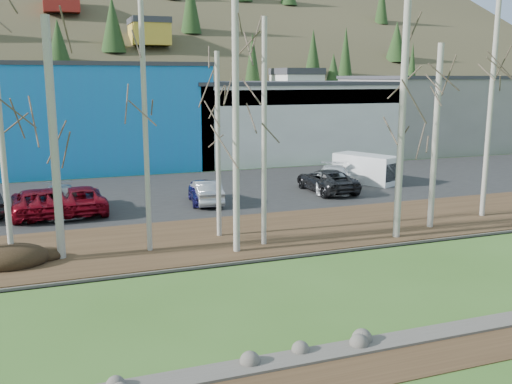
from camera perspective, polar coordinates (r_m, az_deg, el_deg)
name	(u,v)px	position (r m, az deg, el deg)	size (l,w,h in m)	color
dirt_strip	(397,362)	(15.70, 13.88, -16.18)	(80.00, 1.80, 0.03)	#382616
near_bank_rocks	(376,346)	(16.45, 11.88, -14.81)	(80.00, 0.80, 0.50)	#47423D
river	(311,293)	(19.73, 5.52, -10.04)	(80.00, 8.00, 0.90)	black
far_bank_rocks	(267,258)	(23.27, 1.15, -6.60)	(80.00, 0.80, 0.46)	#47423D
far_bank	(242,236)	(26.13, -1.39, -4.40)	(80.00, 7.00, 0.15)	#382616
parking_lot	(189,193)	(35.96, -6.76, -0.08)	(80.00, 14.00, 0.14)	black
building_blue	(74,115)	(48.46, -17.77, 7.30)	(20.40, 12.24, 8.30)	blue
building_white	(281,119)	(52.43, 2.48, 7.29)	(18.36, 12.24, 6.80)	#BABAB5
building_grey	(427,113)	(60.37, 16.78, 7.60)	(14.28, 12.24, 7.30)	slate
hillside	(95,8)	(94.23, -15.77, 17.31)	(160.00, 72.00, 35.00)	#2F2C1B
dirt_mound	(10,257)	(23.91, -23.43, -5.98)	(2.91, 2.06, 0.57)	black
birch_2	(54,141)	(23.14, -19.57, 4.80)	(0.32, 0.32, 9.29)	#BCB6A9
birch_3	(145,130)	(23.22, -11.00, 6.12)	(0.21, 0.21, 9.97)	#BCB6A9
birch_4	(236,131)	(22.71, -2.02, 6.13)	(0.27, 0.27, 9.92)	#BCB6A9
birch_5	(218,146)	(25.18, -3.81, 4.61)	(0.21, 0.21, 8.14)	#BCB6A9
birch_6	(264,134)	(23.75, 0.82, 5.78)	(0.22, 0.22, 9.43)	#BCB6A9
birch_7	(402,111)	(25.59, 14.43, 7.85)	(0.31, 0.31, 11.22)	#BCB6A9
birch_8	(435,138)	(27.92, 17.50, 5.21)	(0.28, 0.28, 8.56)	#BCB6A9
birch_9	(491,98)	(31.07, 22.46, 8.66)	(0.25, 0.25, 12.02)	#BCB6A9
car_2	(81,199)	(31.67, -17.13, -0.67)	(2.33, 5.04, 1.40)	maroon
car_3	(62,200)	(31.70, -18.83, -0.78)	(1.93, 4.74, 1.38)	gray
car_4	(204,192)	(32.54, -5.26, 0.03)	(1.54, 3.84, 1.31)	#191551
car_5	(206,192)	(32.45, -5.00, 0.03)	(1.41, 4.05, 1.33)	#A4A4A6
car_6	(327,180)	(35.85, 7.09, 1.15)	(2.37, 5.13, 1.43)	black
car_7	(334,178)	(36.39, 7.77, 1.35)	(2.11, 5.18, 1.50)	silver
car_8	(36,202)	(31.65, -21.18, -0.94)	(2.33, 5.04, 1.40)	maroon
car_9	(49,201)	(31.64, -19.98, -0.86)	(2.33, 5.04, 1.40)	maroon
van_white	(368,169)	(39.34, 11.14, 2.28)	(3.43, 4.69, 1.90)	white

